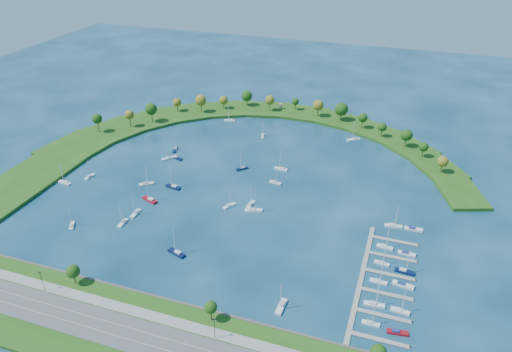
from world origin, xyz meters
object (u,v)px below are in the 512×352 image
(docked_boat_8, at_px, (385,246))
(moored_boat_20, at_px, (229,205))
(moored_boat_11, at_px, (263,136))
(moored_boat_21, at_px, (173,186))
(docked_boat_10, at_px, (393,225))
(dock_system, at_px, (378,282))
(moored_boat_15, at_px, (253,210))
(moored_boat_1, at_px, (150,199))
(moored_boat_16, at_px, (177,157))
(moored_boat_7, at_px, (72,225))
(docked_boat_5, at_px, (403,285))
(moored_boat_5, at_px, (65,182))
(moored_boat_18, at_px, (281,306))
(docked_boat_4, at_px, (378,281))
(moored_boat_13, at_px, (146,183))
(moored_boat_12, at_px, (281,169))
(moored_boat_14, at_px, (90,176))
(moored_boat_17, at_px, (168,158))
(docked_boat_1, at_px, (397,332))
(docked_boat_3, at_px, (400,310))
(moored_boat_19, at_px, (230,120))
(harbor_tower, at_px, (281,106))
(moored_boat_6, at_px, (354,139))
(docked_boat_0, at_px, (371,323))
(moored_boat_9, at_px, (175,149))
(docked_boat_11, at_px, (413,229))
(moored_boat_0, at_px, (136,213))
(moored_boat_2, at_px, (251,204))
(docked_boat_2, at_px, (374,304))
(docked_boat_7, at_px, (405,271))
(moored_boat_10, at_px, (177,252))
(moored_boat_8, at_px, (242,168))
(docked_boat_6, at_px, (382,263))
(moored_boat_4, at_px, (275,182))

(docked_boat_8, bearing_deg, moored_boat_20, -179.31)
(moored_boat_11, xyz_separation_m, moored_boat_21, (-27.56, -85.41, 0.09))
(moored_boat_20, distance_m, docked_boat_10, 88.50)
(dock_system, bearing_deg, moored_boat_15, 153.73)
(moored_boat_1, distance_m, moored_boat_16, 52.28)
(moored_boat_7, xyz_separation_m, docked_boat_5, (166.48, 10.53, -0.17))
(moored_boat_5, height_order, moored_boat_18, moored_boat_18)
(moored_boat_7, xyz_separation_m, docked_boat_4, (156.04, 9.22, 0.01))
(dock_system, relative_size, moored_boat_13, 6.36)
(moored_boat_12, xyz_separation_m, moored_boat_15, (-0.84, -50.30, 0.04))
(moored_boat_14, bearing_deg, moored_boat_11, -35.21)
(moored_boat_17, distance_m, docked_boat_1, 186.02)
(moored_boat_12, relative_size, docked_boat_3, 1.10)
(moored_boat_15, bearing_deg, moored_boat_21, 148.85)
(moored_boat_19, height_order, docked_boat_5, moored_boat_19)
(moored_boat_12, bearing_deg, moored_boat_11, -54.00)
(harbor_tower, height_order, dock_system, harbor_tower)
(moored_boat_6, bearing_deg, docked_boat_4, 69.09)
(moored_boat_11, height_order, moored_boat_16, moored_boat_16)
(docked_boat_0, bearing_deg, moored_boat_18, -174.59)
(moored_boat_9, bearing_deg, docked_boat_11, 58.37)
(moored_boat_0, xyz_separation_m, docked_boat_10, (133.09, 33.86, 0.03))
(moored_boat_2, xyz_separation_m, docked_boat_2, (74.75, -55.28, 0.02))
(moored_boat_5, bearing_deg, moored_boat_19, -108.81)
(moored_boat_5, relative_size, docked_boat_7, 0.96)
(docked_boat_8, bearing_deg, moored_boat_10, -151.44)
(dock_system, bearing_deg, docked_boat_8, 89.50)
(docked_boat_2, relative_size, docked_boat_11, 1.34)
(harbor_tower, bearing_deg, docked_boat_4, -61.21)
(moored_boat_6, bearing_deg, moored_boat_19, -36.17)
(moored_boat_11, relative_size, docked_boat_8, 0.95)
(harbor_tower, height_order, moored_boat_8, moored_boat_8)
(moored_boat_8, relative_size, moored_boat_12, 0.90)
(docked_boat_1, height_order, docked_boat_6, docked_boat_6)
(dock_system, height_order, moored_boat_17, moored_boat_17)
(moored_boat_2, xyz_separation_m, moored_boat_20, (-10.76, -5.13, -0.02))
(docked_boat_4, bearing_deg, docked_boat_8, 91.71)
(docked_boat_11, bearing_deg, docked_boat_4, -109.93)
(moored_boat_5, distance_m, moored_boat_18, 161.86)
(dock_system, bearing_deg, docked_boat_3, -54.74)
(docked_boat_2, height_order, docked_boat_11, docked_boat_2)
(moored_boat_4, bearing_deg, moored_boat_18, -62.85)
(docked_boat_3, bearing_deg, moored_boat_8, 143.20)
(moored_boat_1, bearing_deg, moored_boat_10, 153.52)
(moored_boat_0, distance_m, moored_boat_5, 59.72)
(dock_system, bearing_deg, moored_boat_6, 103.21)
(moored_boat_11, bearing_deg, docked_boat_10, -146.90)
(moored_boat_17, xyz_separation_m, moored_boat_18, (108.58, -103.91, 0.04))
(docked_boat_2, xyz_separation_m, docked_boat_5, (10.45, 16.22, -0.22))
(docked_boat_2, xyz_separation_m, docked_boat_3, (10.52, -0.14, -0.04))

